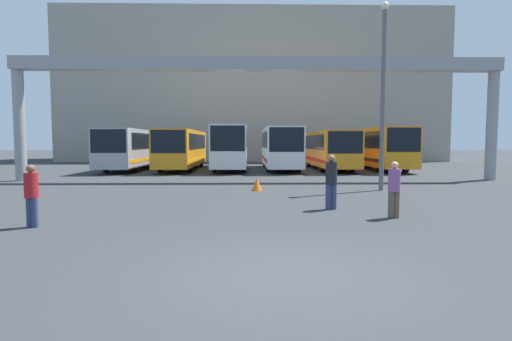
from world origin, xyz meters
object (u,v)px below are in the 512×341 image
(pedestrian_near_left, at_px, (394,188))
(pedestrian_far_center, at_px, (31,194))
(bus_slot_2, at_px, (231,145))
(traffic_cone, at_px, (257,184))
(bus_slot_5, at_px, (378,146))
(bus_slot_1, at_px, (183,147))
(bus_slot_0, at_px, (134,147))
(bus_slot_3, at_px, (280,146))
(lamp_post, at_px, (383,89))
(pedestrian_mid_right, at_px, (331,180))
(bus_slot_4, at_px, (328,148))

(pedestrian_near_left, bearing_deg, pedestrian_far_center, 4.48)
(bus_slot_2, relative_size, traffic_cone, 19.39)
(bus_slot_5, height_order, pedestrian_near_left, bus_slot_5)
(pedestrian_near_left, bearing_deg, bus_slot_1, -67.23)
(bus_slot_0, distance_m, bus_slot_3, 11.52)
(lamp_post, bearing_deg, bus_slot_3, 104.43)
(bus_slot_1, height_order, pedestrian_near_left, bus_slot_1)
(bus_slot_5, relative_size, pedestrian_far_center, 6.46)
(bus_slot_1, relative_size, pedestrian_near_left, 7.16)
(pedestrian_mid_right, bearing_deg, bus_slot_1, -69.80)
(lamp_post, bearing_deg, bus_slot_2, 117.65)
(pedestrian_far_center, bearing_deg, bus_slot_0, 117.44)
(bus_slot_0, bearing_deg, bus_slot_4, -1.25)
(bus_slot_1, bearing_deg, bus_slot_3, -4.49)
(pedestrian_near_left, bearing_deg, bus_slot_3, -86.98)
(bus_slot_4, bearing_deg, bus_slot_5, -4.81)
(bus_slot_5, height_order, pedestrian_far_center, bus_slot_5)
(pedestrian_near_left, relative_size, pedestrian_mid_right, 0.92)
(bus_slot_1, distance_m, bus_slot_5, 15.35)
(bus_slot_1, height_order, pedestrian_far_center, bus_slot_1)
(bus_slot_0, relative_size, lamp_post, 1.41)
(lamp_post, bearing_deg, pedestrian_mid_right, -123.41)
(bus_slot_2, relative_size, pedestrian_far_center, 7.12)
(traffic_cone, bearing_deg, bus_slot_4, 66.58)
(bus_slot_5, height_order, lamp_post, lamp_post)
(bus_slot_2, height_order, bus_slot_3, bus_slot_2)
(pedestrian_far_center, bearing_deg, bus_slot_5, 71.32)
(bus_slot_0, relative_size, bus_slot_1, 1.01)
(traffic_cone, bearing_deg, pedestrian_near_left, -59.68)
(pedestrian_far_center, bearing_deg, bus_slot_4, 79.04)
(pedestrian_near_left, relative_size, traffic_cone, 2.75)
(bus_slot_5, bearing_deg, bus_slot_1, 177.69)
(bus_slot_1, distance_m, pedestrian_mid_right, 20.53)
(bus_slot_5, distance_m, pedestrian_mid_right, 19.85)
(bus_slot_3, relative_size, pedestrian_mid_right, 5.88)
(pedestrian_mid_right, bearing_deg, bus_slot_3, -91.72)
(pedestrian_near_left, bearing_deg, lamp_post, -107.30)
(pedestrian_near_left, height_order, traffic_cone, pedestrian_near_left)
(pedestrian_mid_right, bearing_deg, lamp_post, -125.60)
(bus_slot_5, xyz_separation_m, lamp_post, (-4.22, -13.36, 2.64))
(bus_slot_5, relative_size, pedestrian_mid_right, 5.87)
(bus_slot_1, bearing_deg, pedestrian_far_center, -90.87)
(bus_slot_0, distance_m, pedestrian_near_left, 24.36)
(pedestrian_near_left, bearing_deg, bus_slot_4, -97.91)
(lamp_post, bearing_deg, pedestrian_far_center, -146.68)
(bus_slot_4, relative_size, pedestrian_near_left, 6.79)
(bus_slot_2, distance_m, lamp_post, 15.89)
(bus_slot_1, bearing_deg, lamp_post, -51.53)
(bus_slot_5, height_order, traffic_cone, bus_slot_5)
(pedestrian_near_left, height_order, pedestrian_far_center, pedestrian_near_left)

